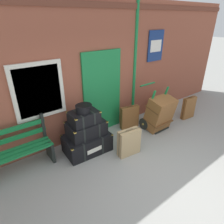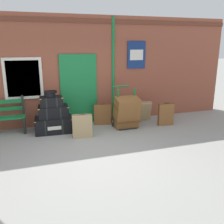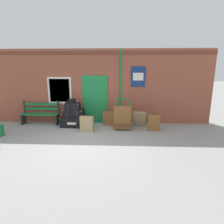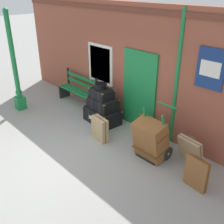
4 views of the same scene
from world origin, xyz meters
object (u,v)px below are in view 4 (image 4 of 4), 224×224
at_px(platform_bench, 78,91).
at_px(suitcase_beige, 100,129).
at_px(suitcase_tan, 197,173).
at_px(large_brown_trunk, 150,140).
at_px(steamer_trunk_base, 102,115).
at_px(suitcase_brown, 147,129).
at_px(steamer_trunk_top, 102,93).
at_px(steamer_trunk_middle, 103,103).
at_px(suitcase_caramel, 190,150).
at_px(round_hatbox, 100,86).
at_px(porters_trolley, 155,145).
at_px(lamp_post, 16,74).

height_order(platform_bench, suitcase_beige, platform_bench).
bearing_deg(suitcase_tan, large_brown_trunk, 175.51).
xyz_separation_m(steamer_trunk_base, suitcase_brown, (1.48, 0.21, 0.10)).
bearing_deg(large_brown_trunk, suitcase_beige, -166.98).
bearing_deg(large_brown_trunk, steamer_trunk_top, 170.19).
distance_m(suitcase_tan, suitcase_beige, 2.60).
xyz_separation_m(steamer_trunk_middle, steamer_trunk_top, (-0.04, -0.01, 0.29)).
bearing_deg(suitcase_brown, suitcase_caramel, -2.55).
height_order(large_brown_trunk, suitcase_caramel, large_brown_trunk).
distance_m(large_brown_trunk, suitcase_brown, 0.81).
bearing_deg(platform_bench, suitcase_tan, -8.81).
relative_size(round_hatbox, suitcase_caramel, 0.54).
distance_m(steamer_trunk_top, suitcase_caramel, 2.84).
height_order(round_hatbox, large_brown_trunk, round_hatbox).
height_order(platform_bench, steamer_trunk_middle, platform_bench).
relative_size(steamer_trunk_base, suitcase_tan, 1.49).
bearing_deg(suitcase_caramel, suitcase_beige, -158.63).
bearing_deg(porters_trolley, steamer_trunk_middle, 174.71).
xyz_separation_m(platform_bench, steamer_trunk_base, (1.54, -0.30, -0.23)).
height_order(steamer_trunk_top, suitcase_beige, steamer_trunk_top).
bearing_deg(suitcase_brown, round_hatbox, -171.95).
bearing_deg(steamer_trunk_top, suitcase_brown, 7.48).
height_order(steamer_trunk_base, suitcase_brown, suitcase_brown).
bearing_deg(steamer_trunk_base, round_hatbox, -172.20).
relative_size(steamer_trunk_top, suitcase_beige, 0.96).
relative_size(suitcase_brown, suitcase_beige, 1.03).
xyz_separation_m(porters_trolley, suitcase_caramel, (0.72, 0.32, 0.05)).
xyz_separation_m(steamer_trunk_top, round_hatbox, (-0.02, -0.02, 0.22)).
bearing_deg(steamer_trunk_base, steamer_trunk_middle, 53.76).
bearing_deg(platform_bench, suitcase_caramel, -2.00).
height_order(lamp_post, steamer_trunk_top, lamp_post).
relative_size(suitcase_tan, suitcase_beige, 1.09).
bearing_deg(round_hatbox, steamer_trunk_middle, 24.07).
xyz_separation_m(steamer_trunk_base, steamer_trunk_middle, (0.02, 0.02, 0.37)).
xyz_separation_m(steamer_trunk_top, suitcase_caramel, (2.79, 0.14, -0.55)).
xyz_separation_m(suitcase_brown, suitcase_beige, (-0.80, -0.87, -0.01)).
relative_size(lamp_post, steamer_trunk_middle, 3.60).
relative_size(suitcase_caramel, suitcase_brown, 0.98).
relative_size(steamer_trunk_base, suitcase_brown, 1.57).
bearing_deg(suitcase_brown, suitcase_beige, -132.52).
relative_size(lamp_post, steamer_trunk_base, 2.88).
xyz_separation_m(lamp_post, steamer_trunk_top, (2.41, 1.32, -0.27)).
bearing_deg(lamp_post, porters_trolley, 14.26).
relative_size(platform_bench, steamer_trunk_top, 2.59).
xyz_separation_m(large_brown_trunk, suitcase_brown, (-0.57, 0.56, -0.16)).
distance_m(steamer_trunk_middle, large_brown_trunk, 2.06).
distance_m(platform_bench, large_brown_trunk, 3.64).
bearing_deg(steamer_trunk_middle, suitcase_caramel, 2.74).
distance_m(steamer_trunk_middle, suitcase_brown, 1.50).
bearing_deg(steamer_trunk_top, suitcase_tan, -7.84).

